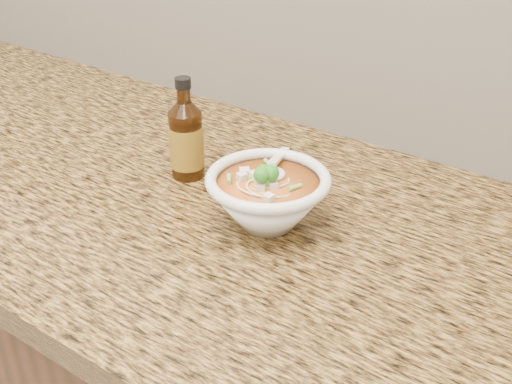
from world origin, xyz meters
The scene contains 3 objects.
counter_slab centered at (0.00, 1.68, 0.88)m, with size 4.00×0.68×0.04m, color olive.
soup_bowl centered at (0.17, 1.66, 0.94)m, with size 0.17×0.19×0.10m.
hot_sauce_bottle centered at (-0.01, 1.71, 0.96)m, with size 0.06×0.06×0.16m.
Camera 1 is at (0.60, 1.03, 1.39)m, focal length 45.00 mm.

